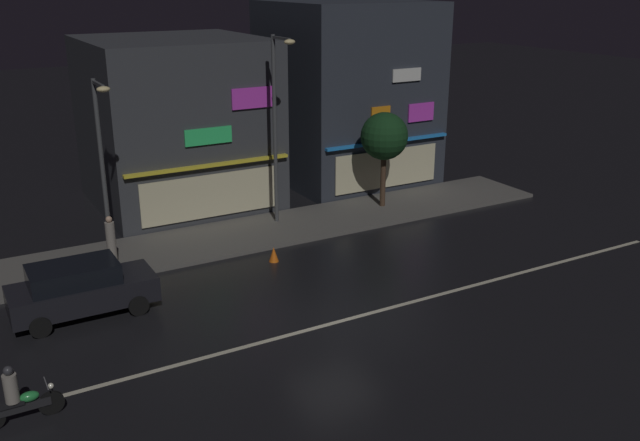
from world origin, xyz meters
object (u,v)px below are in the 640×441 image
parked_car_near_kerb (80,288)px  traffic_cone (274,254)px  streetlamp_mid (277,117)px  streetlamp_west (102,155)px  pedestrian_on_sidewalk (111,243)px  motorcycle_lead (17,399)px

parked_car_near_kerb → traffic_cone: (6.94, 0.90, -0.59)m
streetlamp_mid → parked_car_near_kerb: streetlamp_mid is taller
streetlamp_west → traffic_cone: size_ratio=11.68×
streetlamp_mid → pedestrian_on_sidewalk: size_ratio=4.10×
streetlamp_mid → pedestrian_on_sidewalk: 8.09m
streetlamp_west → traffic_cone: 6.93m
parked_car_near_kerb → motorcycle_lead: bearing=63.8°
motorcycle_lead → streetlamp_mid: bearing=-140.7°
pedestrian_on_sidewalk → parked_car_near_kerb: pedestrian_on_sidewalk is taller
streetlamp_mid → streetlamp_west: bearing=-176.3°
streetlamp_west → pedestrian_on_sidewalk: (-0.19, -0.81, -2.97)m
pedestrian_on_sidewalk → traffic_cone: size_ratio=3.36×
streetlamp_mid → pedestrian_on_sidewalk: (-7.15, -1.26, -3.57)m
streetlamp_west → pedestrian_on_sidewalk: streetlamp_west is taller
pedestrian_on_sidewalk → streetlamp_west: bearing=-103.8°
streetlamp_mid → traffic_cone: bearing=-119.2°
streetlamp_west → motorcycle_lead: streetlamp_west is taller
streetlamp_west → motorcycle_lead: 10.37m
traffic_cone → streetlamp_mid: bearing=60.8°
parked_car_near_kerb → motorcycle_lead: parked_car_near_kerb is taller
streetlamp_west → parked_car_near_kerb: size_ratio=1.49×
traffic_cone → parked_car_near_kerb: bearing=-172.6°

